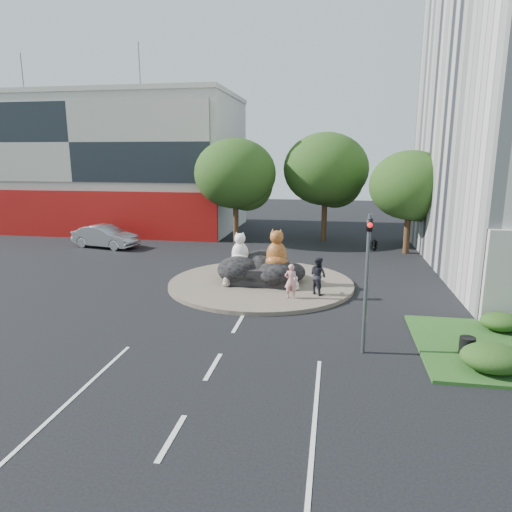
% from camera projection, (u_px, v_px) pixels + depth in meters
% --- Properties ---
extents(ground, '(120.00, 120.00, 0.00)m').
position_uv_depth(ground, '(213.00, 367.00, 15.27)').
color(ground, black).
rests_on(ground, ground).
extents(roundabout_island, '(10.00, 10.00, 0.20)m').
position_uv_depth(roundabout_island, '(261.00, 283.00, 24.87)').
color(roundabout_island, brown).
rests_on(roundabout_island, ground).
extents(rock_plinth, '(3.20, 2.60, 0.90)m').
position_uv_depth(rock_plinth, '(261.00, 273.00, 24.75)').
color(rock_plinth, black).
rests_on(rock_plinth, roundabout_island).
extents(shophouse_block, '(25.20, 12.30, 17.40)m').
position_uv_depth(shophouse_block, '(106.00, 163.00, 43.79)').
color(shophouse_block, beige).
rests_on(shophouse_block, ground).
extents(tree_left, '(6.46, 6.46, 8.27)m').
position_uv_depth(tree_left, '(236.00, 177.00, 36.02)').
color(tree_left, '#382314').
rests_on(tree_left, ground).
extents(tree_mid, '(6.84, 6.84, 8.76)m').
position_uv_depth(tree_mid, '(327.00, 173.00, 36.71)').
color(tree_mid, '#382314').
rests_on(tree_mid, ground).
extents(tree_right, '(5.70, 5.70, 7.30)m').
position_uv_depth(tree_right, '(411.00, 189.00, 32.07)').
color(tree_right, '#382314').
rests_on(tree_right, ground).
extents(hedge_near_green, '(2.00, 1.60, 0.90)m').
position_uv_depth(hedge_near_green, '(493.00, 358.00, 14.61)').
color(hedge_near_green, '#1E3E13').
rests_on(hedge_near_green, grass_verge).
extents(hedge_back_green, '(1.60, 1.28, 0.72)m').
position_uv_depth(hedge_back_green, '(501.00, 322.00, 18.04)').
color(hedge_back_green, '#1E3E13').
rests_on(hedge_back_green, grass_verge).
extents(traffic_light, '(0.44, 1.24, 5.00)m').
position_uv_depth(traffic_light, '(371.00, 254.00, 15.56)').
color(traffic_light, '#595B60').
rests_on(traffic_light, ground).
extents(cat_white, '(1.08, 0.94, 1.77)m').
position_uv_depth(cat_white, '(240.00, 248.00, 24.95)').
color(cat_white, white).
rests_on(cat_white, rock_plinth).
extents(cat_tabby, '(1.34, 1.19, 2.10)m').
position_uv_depth(cat_tabby, '(277.00, 248.00, 23.98)').
color(cat_tabby, '#A25521').
rests_on(cat_tabby, rock_plinth).
extents(kitten_calico, '(0.63, 0.61, 0.80)m').
position_uv_depth(kitten_calico, '(226.00, 279.00, 23.85)').
color(kitten_calico, beige).
rests_on(kitten_calico, roundabout_island).
extents(kitten_white, '(0.57, 0.55, 0.73)m').
position_uv_depth(kitten_white, '(295.00, 283.00, 23.20)').
color(kitten_white, silver).
rests_on(kitten_white, roundabout_island).
extents(pedestrian_pink, '(0.65, 0.47, 1.68)m').
position_uv_depth(pedestrian_pink, '(291.00, 281.00, 21.82)').
color(pedestrian_pink, '#DB8D8D').
rests_on(pedestrian_pink, roundabout_island).
extents(pedestrian_dark, '(1.16, 1.14, 1.88)m').
position_uv_depth(pedestrian_dark, '(318.00, 275.00, 22.44)').
color(pedestrian_dark, '#222029').
rests_on(pedestrian_dark, roundabout_island).
extents(parked_car, '(5.47, 2.90, 1.71)m').
position_uv_depth(parked_car, '(105.00, 236.00, 34.89)').
color(parked_car, '#A0A4A8').
rests_on(parked_car, ground).
extents(litter_bin, '(0.55, 0.55, 0.62)m').
position_uv_depth(litter_bin, '(467.00, 346.00, 15.90)').
color(litter_bin, black).
rests_on(litter_bin, grass_verge).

